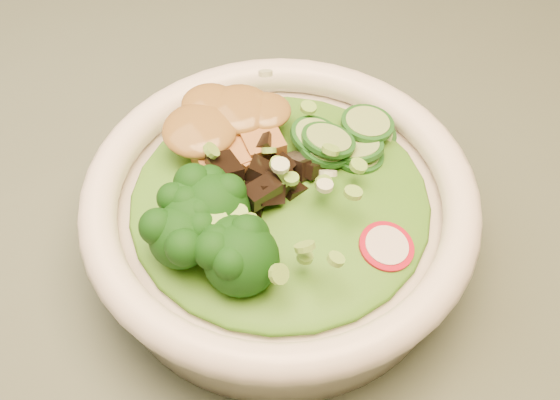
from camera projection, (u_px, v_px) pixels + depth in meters
name	position (u px, v px, depth m)	size (l,w,h in m)	color
dining_table	(236.00, 239.00, 0.69)	(1.20, 0.80, 0.75)	black
salad_bowl	(280.00, 218.00, 0.51)	(0.26, 0.26, 0.07)	white
lettuce_bed	(280.00, 199.00, 0.50)	(0.19, 0.19, 0.02)	#286515
broccoli_florets	(210.00, 240.00, 0.46)	(0.08, 0.07, 0.04)	black
radish_slices	(355.00, 253.00, 0.47)	(0.10, 0.04, 0.02)	#A70C22
cucumber_slices	(349.00, 139.00, 0.52)	(0.07, 0.07, 0.03)	#9BC36C
mushroom_heap	(267.00, 176.00, 0.49)	(0.07, 0.07, 0.04)	black
tofu_cubes	(220.00, 136.00, 0.52)	(0.09, 0.06, 0.03)	#A96638
peanut_sauce	(219.00, 123.00, 0.51)	(0.07, 0.05, 0.02)	brown
scallion_garnish	(280.00, 176.00, 0.48)	(0.18, 0.18, 0.02)	#75B23E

